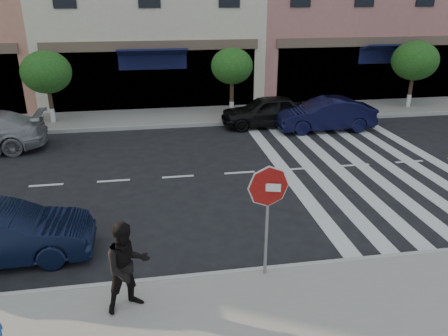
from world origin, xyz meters
TOP-DOWN VIEW (x-y plane):
  - ground at (0.00, 0.00)m, footprint 120.00×120.00m
  - sidewalk_far at (0.00, 11.00)m, footprint 60.00×3.00m
  - street_tree_wb at (-5.00, 10.80)m, footprint 2.10×2.10m
  - street_tree_c at (3.00, 10.80)m, footprint 1.90×1.90m
  - street_tree_ea at (12.00, 10.80)m, footprint 2.20×2.20m
  - stop_sign at (1.37, -1.67)m, footprint 0.80×0.26m
  - walker at (-1.28, -2.25)m, footprint 1.01×0.92m
  - car_near_mid at (-4.06, -0.03)m, footprint 3.87×1.44m
  - car_far_mid at (4.21, 9.10)m, footprint 3.96×1.67m
  - car_far_right at (6.50, 8.11)m, footprint 4.13×1.46m

SIDE VIEW (x-z plane):
  - ground at x=0.00m, z-range 0.00..0.00m
  - sidewalk_far at x=0.00m, z-range 0.00..0.15m
  - car_near_mid at x=-4.06m, z-range 0.00..1.26m
  - car_far_mid at x=4.21m, z-range 0.00..1.34m
  - car_far_right at x=6.50m, z-range 0.00..1.36m
  - walker at x=-1.28m, z-range 0.15..1.85m
  - stop_sign at x=1.37m, z-range 0.69..3.03m
  - street_tree_wb at x=-5.00m, z-range 0.78..3.84m
  - street_tree_c at x=3.00m, z-range 0.84..3.87m
  - street_tree_ea at x=12.00m, z-range 0.80..3.99m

